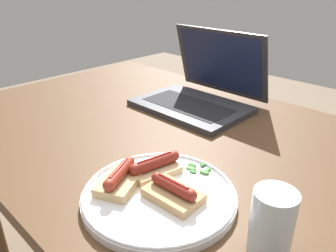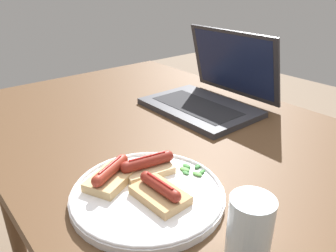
{
  "view_description": "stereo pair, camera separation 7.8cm",
  "coord_description": "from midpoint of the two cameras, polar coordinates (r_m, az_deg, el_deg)",
  "views": [
    {
      "loc": [
        0.58,
        -0.58,
        1.1
      ],
      "look_at": [
        0.08,
        -0.07,
        0.77
      ],
      "focal_mm": 35.0,
      "sensor_mm": 36.0,
      "label": 1
    },
    {
      "loc": [
        0.63,
        -0.52,
        1.1
      ],
      "look_at": [
        0.08,
        -0.07,
        0.77
      ],
      "focal_mm": 35.0,
      "sensor_mm": 36.0,
      "label": 2
    }
  ],
  "objects": [
    {
      "name": "sausage_toast_right",
      "position": [
        0.65,
        -11.83,
        -9.07
      ],
      "size": [
        0.1,
        0.12,
        0.04
      ],
      "rotation": [
        0.0,
        0.0,
        2.01
      ],
      "color": "tan",
      "rests_on": "plate"
    },
    {
      "name": "laptop",
      "position": [
        1.06,
        3.36,
        5.71
      ],
      "size": [
        0.35,
        0.3,
        0.24
      ],
      "color": "#2D2D33",
      "rests_on": "desk"
    },
    {
      "name": "sausage_toast_middle",
      "position": [
        0.68,
        -5.64,
        -7.16
      ],
      "size": [
        0.08,
        0.12,
        0.04
      ],
      "rotation": [
        0.0,
        0.0,
        4.52
      ],
      "color": "#D6B784",
      "rests_on": "plate"
    },
    {
      "name": "plate",
      "position": [
        0.64,
        -5.15,
        -11.88
      ],
      "size": [
        0.29,
        0.29,
        0.02
      ],
      "color": "silver",
      "rests_on": "desk"
    },
    {
      "name": "desk",
      "position": [
        0.94,
        -3.27,
        -4.79
      ],
      "size": [
        1.33,
        0.88,
        0.71
      ],
      "color": "#4C331E",
      "rests_on": "ground_plane"
    },
    {
      "name": "salad_pile",
      "position": [
        0.7,
        2.13,
        -7.47
      ],
      "size": [
        0.06,
        0.05,
        0.01
      ],
      "color": "#2D662D",
      "rests_on": "plate"
    },
    {
      "name": "drinking_glass",
      "position": [
        0.52,
        13.45,
        -16.11
      ],
      "size": [
        0.07,
        0.07,
        0.11
      ],
      "color": "silver",
      "rests_on": "desk"
    },
    {
      "name": "sausage_toast_left",
      "position": [
        0.61,
        -2.83,
        -11.54
      ],
      "size": [
        0.11,
        0.07,
        0.04
      ],
      "rotation": [
        0.0,
        0.0,
        0.04
      ],
      "color": "tan",
      "rests_on": "plate"
    }
  ]
}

